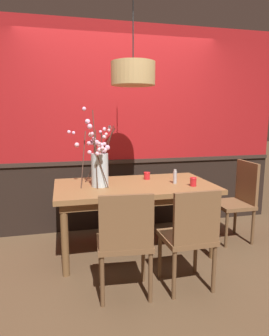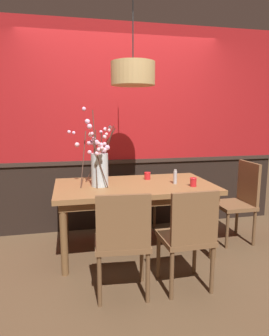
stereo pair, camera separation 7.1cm
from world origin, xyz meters
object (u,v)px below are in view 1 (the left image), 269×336
(chair_far_side_right, at_px, (136,187))
(condiment_bottle, at_px, (175,177))
(chair_near_side_left, at_px, (125,239))
(pendant_lamp, at_px, (133,74))
(chair_near_side_right, at_px, (190,234))
(dining_table, at_px, (134,192))
(candle_holder_nearer_center, at_px, (193,182))
(vase_with_blossoms, at_px, (99,166))
(chair_head_east_end, at_px, (238,197))
(candle_holder_nearer_edge, at_px, (147,176))

(chair_far_side_right, distance_m, condiment_bottle, 1.01)
(chair_near_side_left, bearing_deg, pendant_lamp, 72.14)
(chair_near_side_right, bearing_deg, chair_near_side_left, 179.34)
(chair_far_side_right, xyz_separation_m, chair_near_side_left, (-0.52, -1.73, 0.00))
(dining_table, xyz_separation_m, condiment_bottle, (0.44, -0.07, 0.16))
(chair_near_side_left, xyz_separation_m, candle_holder_nearer_center, (0.87, 0.63, 0.29))
(dining_table, distance_m, chair_near_side_right, 0.93)
(dining_table, height_order, chair_near_side_left, chair_near_side_left)
(chair_near_side_right, height_order, condiment_bottle, condiment_bottle)
(chair_far_side_right, relative_size, condiment_bottle, 5.69)
(candle_holder_nearer_center, bearing_deg, chair_near_side_left, -144.25)
(chair_near_side_left, relative_size, vase_with_blossoms, 1.11)
(chair_near_side_left, xyz_separation_m, pendant_lamp, (0.26, 0.81, 1.40))
(chair_near_side_left, height_order, candle_holder_nearer_center, chair_near_side_left)
(chair_near_side_left, bearing_deg, dining_table, 71.57)
(dining_table, xyz_separation_m, vase_with_blossoms, (-0.38, 0.00, 0.30))
(chair_far_side_right, distance_m, chair_head_east_end, 1.37)
(vase_with_blossoms, height_order, candle_holder_nearer_edge, vase_with_blossoms)
(chair_head_east_end, distance_m, vase_with_blossoms, 1.73)
(candle_holder_nearer_center, xyz_separation_m, condiment_bottle, (-0.14, 0.16, 0.03))
(chair_head_east_end, xyz_separation_m, chair_near_side_left, (-1.58, -0.86, -0.01))
(dining_table, height_order, chair_far_side_right, chair_far_side_right)
(chair_head_east_end, bearing_deg, dining_table, 179.74)
(vase_with_blossoms, bearing_deg, chair_head_east_end, -0.36)
(candle_holder_nearer_edge, bearing_deg, condiment_bottle, -49.65)
(candle_holder_nearer_center, bearing_deg, chair_head_east_end, 18.21)
(candle_holder_nearer_center, height_order, pendant_lamp, pendant_lamp)
(chair_near_side_right, xyz_separation_m, chair_far_side_right, (-0.05, 1.74, 0.01))
(candle_holder_nearer_center, bearing_deg, candle_holder_nearer_edge, 130.58)
(chair_near_side_left, height_order, condiment_bottle, condiment_bottle)
(candle_holder_nearer_edge, bearing_deg, dining_table, -133.74)
(chair_near_side_left, xyz_separation_m, vase_with_blossoms, (-0.09, 0.87, 0.46))
(condiment_bottle, bearing_deg, pendant_lamp, 178.40)
(chair_head_east_end, bearing_deg, chair_far_side_right, 140.57)
(dining_table, relative_size, candle_holder_nearer_edge, 20.07)
(chair_near_side_right, xyz_separation_m, candle_holder_nearer_edge, (-0.08, 1.08, 0.29))
(vase_with_blossoms, xyz_separation_m, pendant_lamp, (0.35, -0.06, 0.94))
(chair_far_side_right, height_order, candle_holder_nearer_center, chair_far_side_right)
(chair_near_side_left, relative_size, pendant_lamp, 1.09)
(vase_with_blossoms, relative_size, condiment_bottle, 5.24)
(candle_holder_nearer_edge, bearing_deg, candle_holder_nearer_center, -49.42)
(chair_near_side_right, bearing_deg, candle_holder_nearer_edge, 94.07)
(chair_near_side_left, distance_m, pendant_lamp, 1.63)
(dining_table, bearing_deg, pendant_lamp, -115.76)
(chair_head_east_end, height_order, vase_with_blossoms, vase_with_blossoms)
(vase_with_blossoms, relative_size, candle_holder_nearer_edge, 9.69)
(chair_far_side_right, relative_size, candle_holder_nearer_center, 9.62)
(chair_near_side_right, xyz_separation_m, chair_near_side_left, (-0.57, 0.01, 0.01))
(chair_near_side_right, xyz_separation_m, condiment_bottle, (0.16, 0.80, 0.33))
(chair_near_side_left, relative_size, candle_holder_nearer_center, 9.82)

